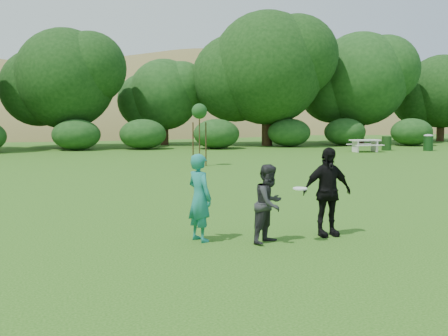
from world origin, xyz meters
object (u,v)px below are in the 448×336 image
object	(u,v)px
sapling	(199,113)
player_black	(327,192)
trash_can_near	(387,143)
trash_can_lidded	(428,142)
player_teal	(200,198)
player_grey	(269,204)
picnic_table	(365,143)

from	to	relation	value
sapling	player_black	bearing A→B (deg)	-92.65
trash_can_near	trash_can_lidded	xyz separation A→B (m)	(2.36, -0.99, 0.09)
player_teal	trash_can_near	xyz separation A→B (m)	(17.02, 21.32, -0.40)
player_grey	sapling	bearing A→B (deg)	43.73
trash_can_near	trash_can_lidded	distance (m)	2.56
player_teal	trash_can_near	size ratio (longest dim) A/B	1.89
trash_can_near	picnic_table	size ratio (longest dim) A/B	0.50
player_grey	player_black	world-z (taller)	player_black
player_teal	player_grey	xyz separation A→B (m)	(1.25, -0.50, -0.09)
picnic_table	trash_can_lidded	bearing A→B (deg)	-1.43
player_grey	trash_can_near	xyz separation A→B (m)	(15.77, 21.82, -0.31)
player_black	trash_can_lidded	size ratio (longest dim) A/B	1.71
sapling	player_teal	bearing A→B (deg)	-102.66
trash_can_near	sapling	size ratio (longest dim) A/B	0.32
player_teal	trash_can_near	distance (m)	27.29
sapling	picnic_table	world-z (taller)	sapling
trash_can_near	picnic_table	world-z (taller)	trash_can_near
trash_can_lidded	picnic_table	bearing A→B (deg)	178.57
player_teal	sapling	xyz separation A→B (m)	(3.25, 14.47, 1.57)
player_grey	trash_can_near	bearing A→B (deg)	15.49
trash_can_near	player_grey	bearing A→B (deg)	-125.86
player_black	trash_can_near	world-z (taller)	player_black
player_teal	trash_can_lidded	size ratio (longest dim) A/B	1.62
player_teal	player_grey	bearing A→B (deg)	-134.97
picnic_table	sapling	bearing A→B (deg)	-153.06
sapling	trash_can_lidded	size ratio (longest dim) A/B	2.71
player_teal	picnic_table	size ratio (longest dim) A/B	0.94
player_black	picnic_table	size ratio (longest dim) A/B	1.00
player_grey	player_black	xyz separation A→B (m)	(1.32, 0.26, 0.14)
trash_can_near	sapling	world-z (taller)	sapling
player_teal	sapling	bearing A→B (deg)	-35.92
player_grey	picnic_table	xyz separation A→B (m)	(13.76, 20.94, -0.24)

